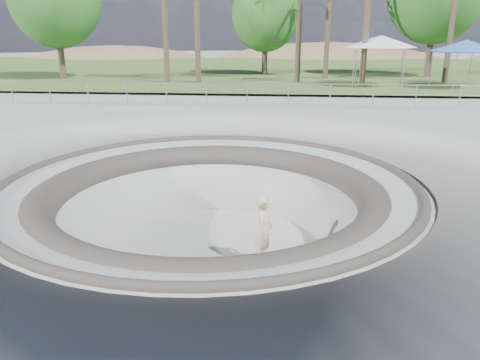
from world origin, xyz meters
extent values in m
plane|color=#ACACA7|center=(0.00, 0.00, 0.00)|extent=(180.00, 180.00, 0.00)
torus|color=#ACACA7|center=(0.00, 0.00, -2.00)|extent=(14.00, 14.00, 4.00)
cylinder|color=#ACACA7|center=(0.00, 0.00, -1.95)|extent=(6.60, 6.60, 0.10)
torus|color=#433E35|center=(0.00, 0.00, -0.02)|extent=(10.24, 10.24, 0.24)
torus|color=#433E35|center=(0.00, 0.00, -0.45)|extent=(8.91, 8.91, 0.81)
cube|color=#455E25|center=(0.00, 34.00, 0.22)|extent=(180.00, 36.00, 0.12)
ellipsoid|color=brown|center=(-22.00, 55.00, -6.44)|extent=(50.40, 36.00, 23.40)
ellipsoid|color=brown|center=(8.00, 60.00, -7.87)|extent=(61.60, 44.00, 28.60)
cylinder|color=gray|center=(0.00, 12.00, 1.17)|extent=(25.00, 0.05, 0.05)
cylinder|color=gray|center=(0.00, 12.00, 0.72)|extent=(25.00, 0.05, 0.05)
cube|color=brown|center=(1.39, -0.64, -1.82)|extent=(0.90, 0.27, 0.02)
cylinder|color=#B2B2B7|center=(1.39, -0.64, -1.86)|extent=(0.04, 0.19, 0.04)
cylinder|color=#B2B2B7|center=(1.39, -0.64, -1.86)|extent=(0.04, 0.19, 0.04)
cylinder|color=white|center=(1.39, -0.64, -1.87)|extent=(0.07, 0.03, 0.07)
cylinder|color=white|center=(1.39, -0.64, -1.87)|extent=(0.07, 0.03, 0.07)
cylinder|color=white|center=(1.39, -0.64, -1.87)|extent=(0.07, 0.03, 0.07)
cylinder|color=white|center=(1.39, -0.64, -1.87)|extent=(0.07, 0.03, 0.07)
imported|color=#D5B68A|center=(1.39, -0.64, -0.95)|extent=(0.52, 0.69, 1.71)
cylinder|color=gray|center=(6.19, 18.24, 1.41)|extent=(0.06, 0.06, 2.26)
cylinder|color=gray|center=(9.06, 18.24, 1.41)|extent=(0.06, 0.06, 2.26)
cylinder|color=gray|center=(6.19, 21.11, 1.41)|extent=(0.06, 0.06, 2.26)
cylinder|color=gray|center=(9.06, 21.11, 1.41)|extent=(0.06, 0.06, 2.26)
cube|color=silver|center=(7.62, 19.68, 2.64)|extent=(3.61, 3.61, 0.08)
cone|color=silver|center=(7.62, 19.68, 3.00)|extent=(5.98, 5.98, 0.72)
cylinder|color=gray|center=(11.15, 17.70, 1.32)|extent=(0.06, 0.06, 2.07)
cylinder|color=gray|center=(11.15, 20.34, 1.32)|extent=(0.06, 0.06, 2.07)
cylinder|color=gray|center=(13.79, 20.34, 1.32)|extent=(0.06, 0.06, 2.07)
cube|color=#3060B0|center=(12.47, 19.02, 2.45)|extent=(3.38, 3.38, 0.08)
cone|color=#3060B0|center=(12.47, 19.02, 2.78)|extent=(5.46, 5.46, 0.66)
cylinder|color=brown|center=(-6.09, 20.81, 4.97)|extent=(0.36, 0.36, 9.60)
cylinder|color=brown|center=(-3.98, 20.85, 5.03)|extent=(0.36, 0.36, 9.73)
cylinder|color=brown|center=(4.79, 24.61, 4.04)|extent=(0.36, 0.36, 7.74)
cylinder|color=brown|center=(6.56, 18.99, 5.01)|extent=(0.36, 0.36, 9.69)
cylinder|color=brown|center=(12.45, 22.00, 4.25)|extent=(0.36, 0.36, 8.16)
cylinder|color=brown|center=(-14.18, 22.41, 2.84)|extent=(0.44, 0.44, 5.35)
cylinder|color=brown|center=(0.19, 27.62, 2.35)|extent=(0.44, 0.44, 4.36)
ellipsoid|color=#356B24|center=(0.19, 27.62, 4.84)|extent=(5.20, 4.73, 5.67)
cylinder|color=brown|center=(12.57, 26.56, 3.09)|extent=(0.44, 0.44, 5.84)
camera|label=1|loc=(1.77, -10.84, 3.53)|focal=35.00mm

